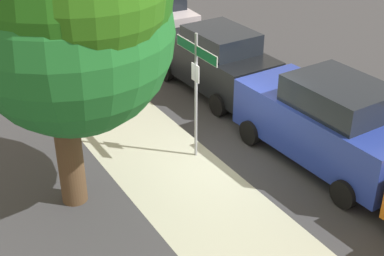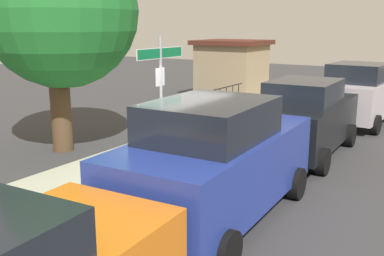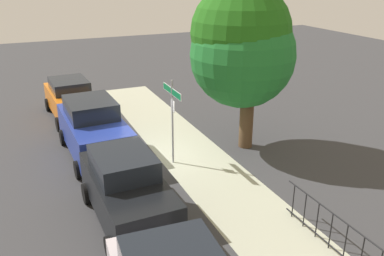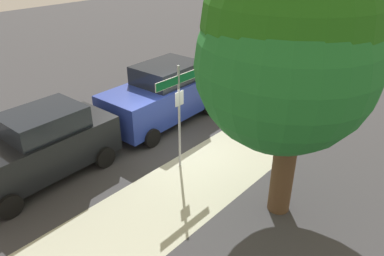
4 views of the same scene
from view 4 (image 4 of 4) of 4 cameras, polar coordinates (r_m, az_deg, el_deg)
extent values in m
plane|color=#38383A|center=(11.77, -1.34, -3.96)|extent=(60.00, 60.00, 0.00)
cube|color=#ADAF96|center=(9.85, -3.67, -11.16)|extent=(24.00, 2.60, 0.00)
cylinder|color=#9EA0A5|center=(10.38, -2.01, 1.43)|extent=(0.07, 0.07, 3.17)
cube|color=#0F723D|center=(9.92, -2.12, 7.59)|extent=(1.70, 0.02, 0.22)
cube|color=white|center=(9.92, -2.13, 7.59)|extent=(1.73, 0.02, 0.25)
cube|color=silver|center=(10.11, -1.99, 4.63)|extent=(0.32, 0.02, 0.42)
cylinder|color=#513A25|center=(9.01, 14.26, -5.04)|extent=(0.55, 0.55, 2.86)
sphere|color=#1F5F14|center=(8.10, 15.10, 15.28)|extent=(3.76, 3.76, 3.76)
sphere|color=#2B6814|center=(8.60, 16.54, 16.36)|extent=(2.88, 2.88, 2.88)
sphere|color=#1F6C2A|center=(8.19, 14.46, 9.71)|extent=(3.98, 3.98, 3.98)
cube|color=orange|center=(17.03, 6.72, 9.10)|extent=(4.67, 2.13, 0.96)
cube|color=black|center=(17.03, 7.35, 11.72)|extent=(2.29, 1.77, 0.54)
cylinder|color=black|center=(15.49, 6.50, 5.29)|extent=(0.65, 0.26, 0.64)
cylinder|color=black|center=(16.47, 0.96, 6.85)|extent=(0.65, 0.26, 0.64)
cylinder|color=black|center=(18.06, 11.81, 8.17)|extent=(0.65, 0.26, 0.64)
cylinder|color=black|center=(18.90, 6.73, 9.44)|extent=(0.65, 0.26, 0.64)
cube|color=#223695|center=(13.44, -4.62, 4.61)|extent=(4.77, 2.13, 1.22)
cube|color=black|center=(13.29, -3.93, 8.67)|extent=(2.32, 1.80, 0.64)
cylinder|color=black|center=(12.07, -6.34, -1.52)|extent=(0.65, 0.24, 0.64)
cylinder|color=black|center=(13.39, -12.27, 1.08)|extent=(0.65, 0.24, 0.64)
cylinder|color=black|center=(14.22, 2.77, 3.34)|extent=(0.65, 0.24, 0.64)
cylinder|color=black|center=(15.36, -3.10, 5.23)|extent=(0.65, 0.24, 0.64)
cube|color=black|center=(11.05, -22.64, -3.34)|extent=(4.35, 1.90, 1.10)
cube|color=black|center=(10.77, -22.28, 1.07)|extent=(2.11, 1.62, 0.60)
cylinder|color=black|center=(10.19, -26.71, -10.85)|extent=(0.65, 0.24, 0.64)
cylinder|color=black|center=(11.27, -13.52, -4.45)|extent=(0.65, 0.24, 0.64)
cylinder|color=black|center=(12.59, -18.51, -1.58)|extent=(0.65, 0.24, 0.64)
camera|label=1|loc=(16.58, 44.46, 23.88)|focal=50.53mm
camera|label=2|loc=(19.92, 1.61, 19.69)|focal=41.86mm
camera|label=3|loc=(12.84, -79.98, 8.33)|focal=38.07mm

